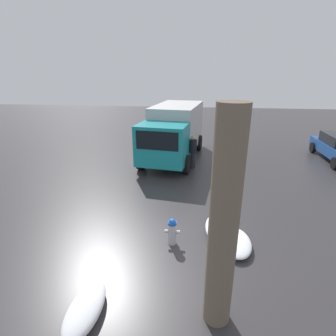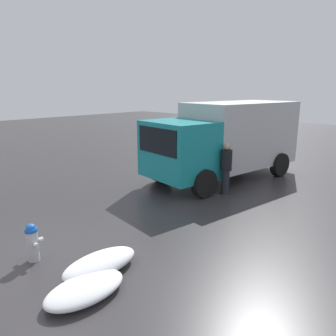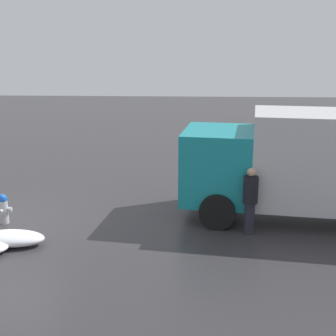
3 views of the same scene
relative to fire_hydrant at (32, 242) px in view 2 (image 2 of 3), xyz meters
The scene contains 6 objects.
ground_plane 0.40m from the fire_hydrant, behind, with size 60.00×60.00×0.00m, color #333033.
fire_hydrant is the anchor object (origin of this frame).
delivery_truck 7.93m from the fire_hydrant, ahead, with size 6.43×3.17×2.83m.
pedestrian 6.23m from the fire_hydrant, ahead, with size 0.36×0.36×1.65m.
snow_pile_by_hydrant 1.77m from the fire_hydrant, 87.82° to the right, with size 1.41×0.83×0.26m.
snow_pile_curbside 1.49m from the fire_hydrant, 62.31° to the right, with size 1.53×0.75×0.32m.
Camera 2 is at (-2.42, -6.02, 3.36)m, focal length 35.00 mm.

